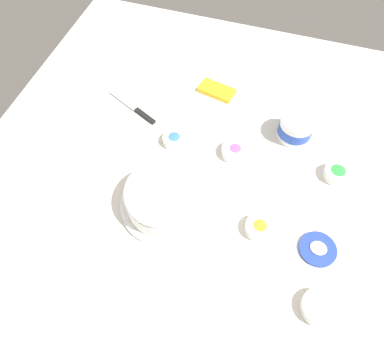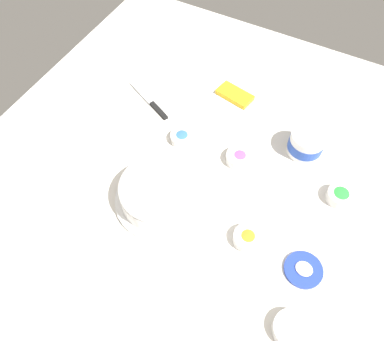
{
  "view_description": "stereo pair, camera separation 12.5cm",
  "coord_description": "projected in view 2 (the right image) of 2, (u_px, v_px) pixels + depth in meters",
  "views": [
    {
      "loc": [
        0.19,
        -0.73,
        1.08
      ],
      "look_at": [
        -0.02,
        -0.07,
        0.04
      ],
      "focal_mm": 36.27,
      "sensor_mm": 36.0,
      "label": 1
    },
    {
      "loc": [
        0.3,
        -0.68,
        1.08
      ],
      "look_at": [
        -0.02,
        -0.07,
        0.04
      ],
      "focal_mm": 36.27,
      "sensor_mm": 36.0,
      "label": 2
    }
  ],
  "objects": [
    {
      "name": "sprinkle_bowl_green",
      "position": [
        340.0,
        195.0,
        1.21
      ],
      "size": [
        0.08,
        0.08,
        0.04
      ],
      "color": "white",
      "rests_on": "ground_plane"
    },
    {
      "name": "frosted_cake",
      "position": [
        159.0,
        192.0,
        1.19
      ],
      "size": [
        0.29,
        0.29,
        0.11
      ],
      "color": "white",
      "rests_on": "ground_plane"
    },
    {
      "name": "spreading_knife",
      "position": [
        152.0,
        103.0,
        1.45
      ],
      "size": [
        0.22,
        0.12,
        0.01
      ],
      "color": "silver",
      "rests_on": "ground_plane"
    },
    {
      "name": "sprinkle_bowl_orange",
      "position": [
        248.0,
        238.0,
        1.14
      ],
      "size": [
        0.08,
        0.08,
        0.04
      ],
      "color": "white",
      "rests_on": "ground_plane"
    },
    {
      "name": "ground_plane",
      "position": [
        208.0,
        164.0,
        1.31
      ],
      "size": [
        1.54,
        1.54,
        0.0
      ],
      "primitive_type": "plane",
      "color": "silver"
    },
    {
      "name": "sprinkle_bowl_rainbow",
      "position": [
        240.0,
        157.0,
        1.3
      ],
      "size": [
        0.09,
        0.09,
        0.04
      ],
      "color": "white",
      "rests_on": "ground_plane"
    },
    {
      "name": "sprinkle_bowl_pink",
      "position": [
        292.0,
        329.0,
        1.0
      ],
      "size": [
        0.1,
        0.1,
        0.03
      ],
      "color": "white",
      "rests_on": "ground_plane"
    },
    {
      "name": "frosting_tub",
      "position": [
        306.0,
        143.0,
        1.3
      ],
      "size": [
        0.12,
        0.12,
        0.09
      ],
      "color": "white",
      "rests_on": "ground_plane"
    },
    {
      "name": "sprinkle_bowl_blue",
      "position": [
        182.0,
        137.0,
        1.35
      ],
      "size": [
        0.08,
        0.08,
        0.03
      ],
      "color": "white",
      "rests_on": "ground_plane"
    },
    {
      "name": "frosting_tub_lid",
      "position": [
        303.0,
        270.0,
        1.1
      ],
      "size": [
        0.11,
        0.11,
        0.02
      ],
      "color": "#233DAD",
      "rests_on": "ground_plane"
    },
    {
      "name": "candy_box_lower",
      "position": [
        235.0,
        95.0,
        1.47
      ],
      "size": [
        0.15,
        0.09,
        0.02
      ],
      "primitive_type": "cube",
      "rotation": [
        0.0,
        0.0,
        -0.2
      ],
      "color": "yellow",
      "rests_on": "ground_plane"
    }
  ]
}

